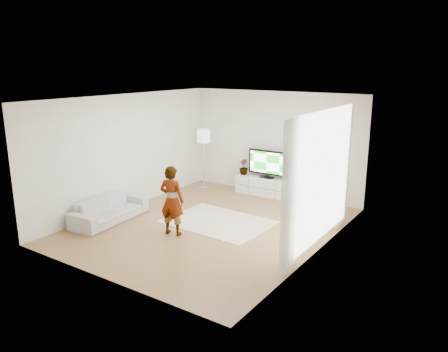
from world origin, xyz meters
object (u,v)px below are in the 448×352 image
Objects in this scene: media_console at (266,186)px; television at (267,163)px; player at (172,201)px; rug at (218,222)px; floor_lamp at (204,139)px; sofa at (110,209)px.

media_console is 1.55× the size of television.
rug is at bearing -119.07° from player.
floor_lamp reaches higher than television.
floor_lamp reaches higher than player.
floor_lamp reaches higher than rug.
rug is at bearing -63.60° from sofa.
media_console is 2.22m from floor_lamp.
player is 0.78× the size of sofa.
floor_lamp is (-1.58, 3.25, 0.70)m from player.
television is 2.66m from rug.
sofa reaches higher than media_console.
television is at bearing -104.63° from player.
floor_lamp is (-1.96, 2.10, 1.44)m from rug.
floor_lamp is (0.16, 3.41, 1.17)m from sofa.
television is 4.34m from sofa.
player is at bearing -93.91° from television.
media_console is 2.49m from rug.
media_console is at bearing -104.66° from player.
player is at bearing -93.94° from media_console.
television is 0.47× the size of rug.
television is 0.58× the size of sofa.
rug is at bearing -87.02° from television.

